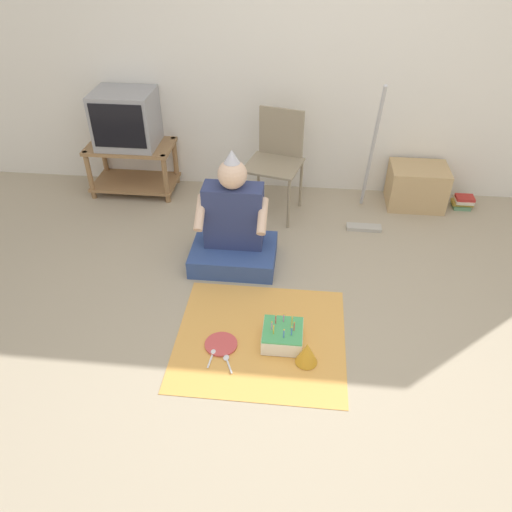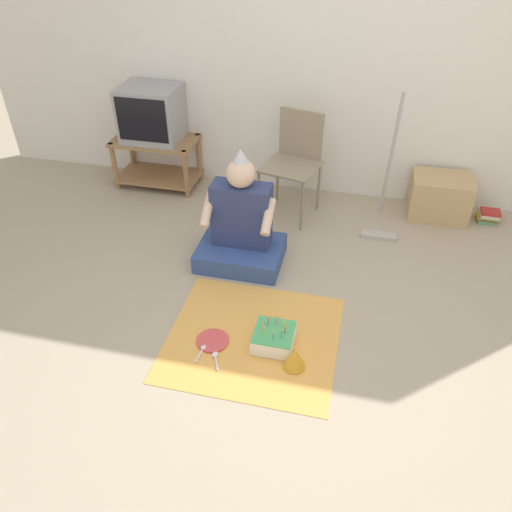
% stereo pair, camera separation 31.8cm
% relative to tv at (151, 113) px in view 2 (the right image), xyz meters
% --- Properties ---
extents(ground_plane, '(16.00, 16.00, 0.00)m').
position_rel_tv_xyz_m(ground_plane, '(1.58, -1.83, -0.68)').
color(ground_plane, tan).
extents(wall_back, '(6.40, 0.06, 2.55)m').
position_rel_tv_xyz_m(wall_back, '(1.58, 0.24, 0.60)').
color(wall_back, white).
rests_on(wall_back, ground_plane).
extents(tv_stand, '(0.74, 0.43, 0.44)m').
position_rel_tv_xyz_m(tv_stand, '(-0.00, -0.00, -0.41)').
color(tv_stand, '#997047').
rests_on(tv_stand, ground_plane).
extents(tv, '(0.50, 0.42, 0.46)m').
position_rel_tv_xyz_m(tv, '(0.00, 0.00, 0.00)').
color(tv, '#99999E').
rests_on(tv, tv_stand).
extents(folding_chair, '(0.51, 0.49, 0.85)m').
position_rel_tv_xyz_m(folding_chair, '(1.29, -0.19, -0.18)').
color(folding_chair, gray).
rests_on(folding_chair, ground_plane).
extents(cardboard_box_stack, '(0.48, 0.36, 0.35)m').
position_rel_tv_xyz_m(cardboard_box_stack, '(2.49, 0.00, -0.50)').
color(cardboard_box_stack, tan).
rests_on(cardboard_box_stack, ground_plane).
extents(dust_mop, '(0.28, 0.43, 1.17)m').
position_rel_tv_xyz_m(dust_mop, '(2.03, -0.34, -0.34)').
color(dust_mop, '#B2ADA3').
rests_on(dust_mop, ground_plane).
extents(book_pile, '(0.18, 0.15, 0.10)m').
position_rel_tv_xyz_m(book_pile, '(2.91, -0.00, -0.63)').
color(book_pile, '#60936B').
rests_on(book_pile, ground_plane).
extents(person_seated, '(0.61, 0.47, 0.88)m').
position_rel_tv_xyz_m(person_seated, '(1.04, -0.98, -0.40)').
color(person_seated, '#334C8C').
rests_on(person_seated, ground_plane).
extents(party_cloth, '(1.04, 0.97, 0.01)m').
position_rel_tv_xyz_m(party_cloth, '(1.31, -1.75, -0.67)').
color(party_cloth, '#EFA84C').
rests_on(party_cloth, ground_plane).
extents(birthday_cake, '(0.24, 0.24, 0.17)m').
position_rel_tv_xyz_m(birthday_cake, '(1.45, -1.78, -0.62)').
color(birthday_cake, white).
rests_on(birthday_cake, party_cloth).
extents(party_hat_blue, '(0.13, 0.13, 0.15)m').
position_rel_tv_xyz_m(party_hat_blue, '(1.60, -1.92, -0.60)').
color(party_hat_blue, gold).
rests_on(party_hat_blue, party_cloth).
extents(paper_plate, '(0.20, 0.20, 0.01)m').
position_rel_tv_xyz_m(paper_plate, '(1.08, -1.84, -0.67)').
color(paper_plate, '#D84C4C').
rests_on(paper_plate, party_cloth).
extents(plastic_spoon_near, '(0.04, 0.15, 0.01)m').
position_rel_tv_xyz_m(plastic_spoon_near, '(1.04, -1.92, -0.66)').
color(plastic_spoon_near, white).
rests_on(plastic_spoon_near, party_cloth).
extents(plastic_spoon_far, '(0.07, 0.14, 0.01)m').
position_rel_tv_xyz_m(plastic_spoon_far, '(1.14, -1.96, -0.66)').
color(plastic_spoon_far, white).
rests_on(plastic_spoon_far, party_cloth).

